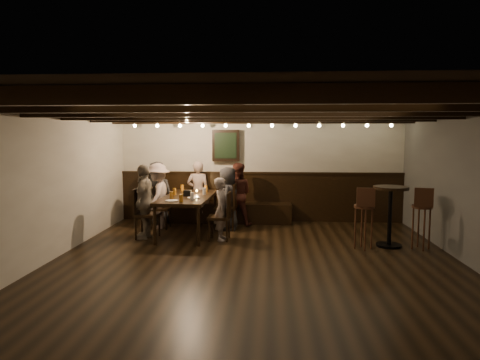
# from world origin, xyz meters

# --- Properties ---
(room) EXTENTS (7.00, 7.00, 7.00)m
(room) POSITION_xyz_m (-0.29, 2.21, 1.07)
(room) COLOR black
(room) RESTS_ON ground
(dining_table) EXTENTS (0.98, 2.08, 0.77)m
(dining_table) POSITION_xyz_m (-1.43, 2.05, 0.71)
(dining_table) COLOR black
(dining_table) RESTS_ON floor
(chair_left_near) EXTENTS (0.41, 0.41, 0.88)m
(chair_left_near) POSITION_xyz_m (-2.14, 2.52, 0.27)
(chair_left_near) COLOR black
(chair_left_near) RESTS_ON floor
(chair_left_far) EXTENTS (0.45, 0.45, 0.97)m
(chair_left_far) POSITION_xyz_m (-2.16, 1.62, 0.30)
(chair_left_far) COLOR black
(chair_left_far) RESTS_ON floor
(chair_right_near) EXTENTS (0.46, 0.46, 0.97)m
(chair_right_near) POSITION_xyz_m (-0.70, 2.48, 0.30)
(chair_right_near) COLOR black
(chair_right_near) RESTS_ON floor
(chair_right_far) EXTENTS (0.43, 0.43, 0.91)m
(chair_right_far) POSITION_xyz_m (-0.73, 1.58, 0.28)
(chair_right_far) COLOR black
(chair_right_far) RESTS_ON floor
(person_bench_left) EXTENTS (0.70, 0.47, 1.40)m
(person_bench_left) POSITION_xyz_m (-2.31, 2.98, 0.70)
(person_bench_left) COLOR #2B2B2E
(person_bench_left) RESTS_ON floor
(person_bench_centre) EXTENTS (0.52, 0.35, 1.41)m
(person_bench_centre) POSITION_xyz_m (-1.40, 3.10, 0.71)
(person_bench_centre) COLOR gray
(person_bench_centre) RESTS_ON floor
(person_bench_right) EXTENTS (0.69, 0.54, 1.38)m
(person_bench_right) POSITION_xyz_m (-0.51, 2.93, 0.69)
(person_bench_right) COLOR #4D221A
(person_bench_right) RESTS_ON floor
(person_left_near) EXTENTS (0.54, 0.92, 1.40)m
(person_left_near) POSITION_xyz_m (-2.17, 2.52, 0.70)
(person_left_near) COLOR #A4908A
(person_left_near) RESTS_ON floor
(person_left_far) EXTENTS (0.37, 0.85, 1.44)m
(person_left_far) POSITION_xyz_m (-2.19, 1.62, 0.72)
(person_left_far) COLOR gray
(person_left_far) RESTS_ON floor
(person_right_near) EXTENTS (0.44, 0.66, 1.33)m
(person_right_near) POSITION_xyz_m (-0.67, 2.48, 0.66)
(person_right_near) COLOR #27272A
(person_right_near) RESTS_ON floor
(person_right_far) EXTENTS (0.30, 0.44, 1.19)m
(person_right_far) POSITION_xyz_m (-0.69, 1.58, 0.60)
(person_right_far) COLOR gray
(person_right_far) RESTS_ON floor
(pint_a) EXTENTS (0.07, 0.07, 0.14)m
(pint_a) POSITION_xyz_m (-1.69, 2.76, 0.84)
(pint_a) COLOR #BF7219
(pint_a) RESTS_ON dining_table
(pint_b) EXTENTS (0.07, 0.07, 0.14)m
(pint_b) POSITION_xyz_m (-1.16, 2.69, 0.84)
(pint_b) COLOR #BF7219
(pint_b) RESTS_ON dining_table
(pint_c) EXTENTS (0.07, 0.07, 0.14)m
(pint_c) POSITION_xyz_m (-1.73, 2.16, 0.84)
(pint_c) COLOR #BF7219
(pint_c) RESTS_ON dining_table
(pint_d) EXTENTS (0.07, 0.07, 0.14)m
(pint_d) POSITION_xyz_m (-1.13, 2.24, 0.84)
(pint_d) COLOR silver
(pint_d) RESTS_ON dining_table
(pint_e) EXTENTS (0.07, 0.07, 0.14)m
(pint_e) POSITION_xyz_m (-1.66, 1.61, 0.84)
(pint_e) COLOR #BF7219
(pint_e) RESTS_ON dining_table
(pint_f) EXTENTS (0.07, 0.07, 0.14)m
(pint_f) POSITION_xyz_m (-1.25, 1.50, 0.84)
(pint_f) COLOR silver
(pint_f) RESTS_ON dining_table
(pint_g) EXTENTS (0.07, 0.07, 0.14)m
(pint_g) POSITION_xyz_m (-1.40, 1.25, 0.84)
(pint_g) COLOR #BF7219
(pint_g) RESTS_ON dining_table
(plate_near) EXTENTS (0.24, 0.24, 0.01)m
(plate_near) POSITION_xyz_m (-1.60, 1.35, 0.78)
(plate_near) COLOR white
(plate_near) RESTS_ON dining_table
(plate_far) EXTENTS (0.24, 0.24, 0.01)m
(plate_far) POSITION_xyz_m (-1.26, 1.75, 0.78)
(plate_far) COLOR white
(plate_far) RESTS_ON dining_table
(condiment_caddy) EXTENTS (0.15, 0.10, 0.12)m
(condiment_caddy) POSITION_xyz_m (-1.43, 2.00, 0.83)
(condiment_caddy) COLOR black
(condiment_caddy) RESTS_ON dining_table
(candle) EXTENTS (0.05, 0.05, 0.05)m
(candle) POSITION_xyz_m (-1.30, 2.35, 0.80)
(candle) COLOR beige
(candle) RESTS_ON dining_table
(high_top_table) EXTENTS (0.61, 0.61, 1.08)m
(high_top_table) POSITION_xyz_m (2.35, 1.30, 0.71)
(high_top_table) COLOR black
(high_top_table) RESTS_ON floor
(bar_stool_left) EXTENTS (0.35, 0.36, 1.10)m
(bar_stool_left) POSITION_xyz_m (1.85, 1.10, 0.41)
(bar_stool_left) COLOR #351F11
(bar_stool_left) RESTS_ON floor
(bar_stool_right) EXTENTS (0.36, 0.38, 1.10)m
(bar_stool_right) POSITION_xyz_m (2.85, 1.15, 0.41)
(bar_stool_right) COLOR #351F11
(bar_stool_right) RESTS_ON floor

